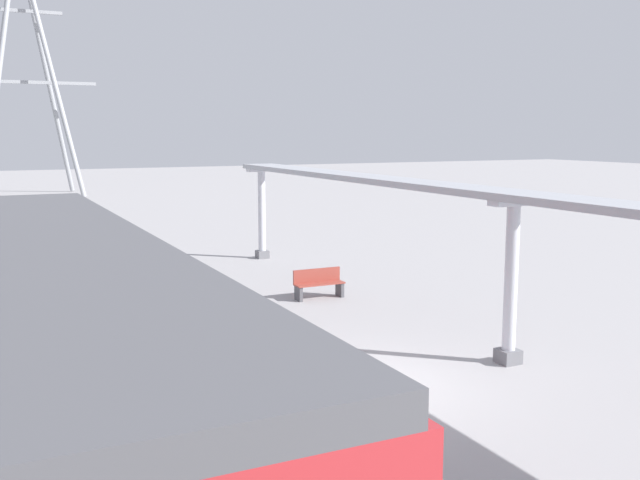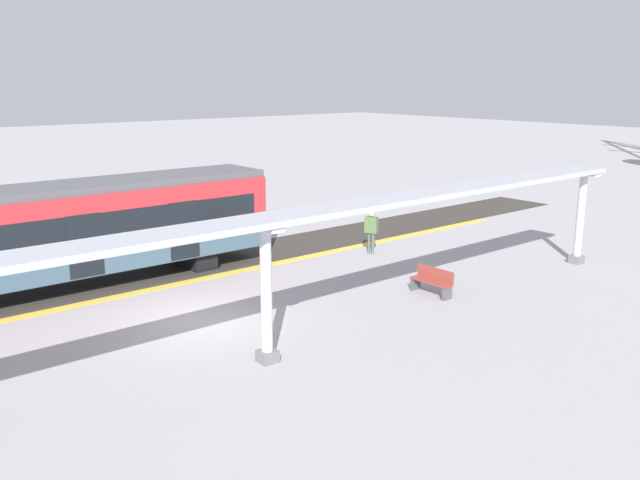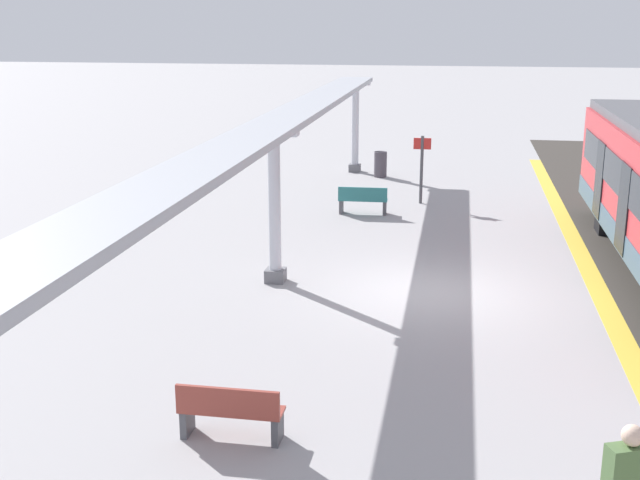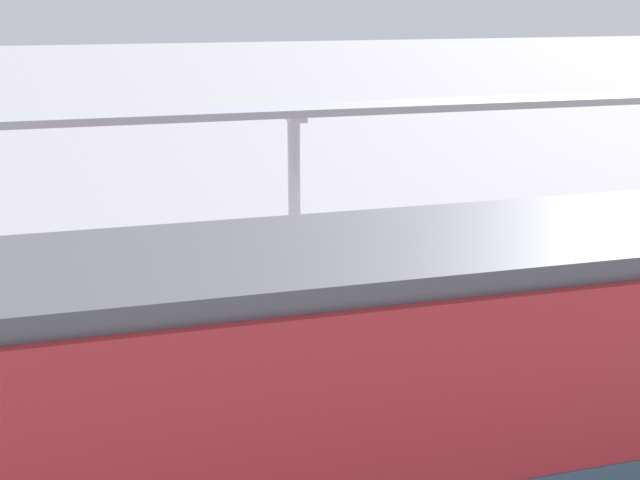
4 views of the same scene
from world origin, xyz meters
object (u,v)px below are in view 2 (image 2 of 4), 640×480
(train_near_carriage, at_px, (70,234))
(bench_mid_platform, at_px, (433,281))
(canopy_pillar_second, at_px, (266,294))
(canopy_pillar_third, at_px, (580,217))
(passenger_waiting_near_edge, at_px, (371,227))

(train_near_carriage, distance_m, bench_mid_platform, 11.91)
(canopy_pillar_second, relative_size, bench_mid_platform, 2.31)
(canopy_pillar_second, relative_size, canopy_pillar_third, 1.00)
(passenger_waiting_near_edge, bearing_deg, canopy_pillar_second, -57.17)
(canopy_pillar_second, bearing_deg, bench_mid_platform, 97.77)
(bench_mid_platform, height_order, passenger_waiting_near_edge, passenger_waiting_near_edge)
(canopy_pillar_third, distance_m, passenger_waiting_near_edge, 7.81)
(train_near_carriage, bearing_deg, canopy_pillar_third, 60.13)
(train_near_carriage, distance_m, passenger_waiting_near_edge, 11.15)
(train_near_carriage, distance_m, canopy_pillar_second, 9.15)
(bench_mid_platform, distance_m, passenger_waiting_near_edge, 5.39)
(canopy_pillar_second, height_order, canopy_pillar_third, same)
(passenger_waiting_near_edge, bearing_deg, bench_mid_platform, -22.13)
(canopy_pillar_second, distance_m, canopy_pillar_third, 14.24)
(canopy_pillar_second, xyz_separation_m, bench_mid_platform, (-0.98, 7.19, -1.32))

